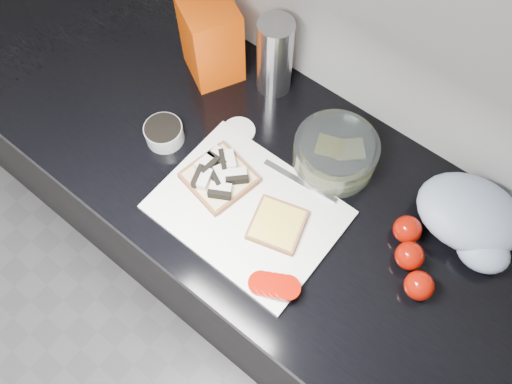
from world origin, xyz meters
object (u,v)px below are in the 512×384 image
Objects in this scene: cutting_board at (248,210)px; bread_bag at (211,40)px; glass_bowl at (335,154)px; steel_canister at (275,57)px.

bread_bag reaches higher than cutting_board.
glass_bowl is 0.93× the size of steel_canister.
steel_canister is at bearing 158.98° from glass_bowl.
glass_bowl is 0.93× the size of bread_bag.
bread_bag and steel_canister have the same top height.
cutting_board is 1.90× the size of bread_bag.
glass_bowl is 0.28m from steel_canister.
steel_canister is at bearing 47.53° from bread_bag.
glass_bowl is 0.42m from bread_bag.
bread_bag is (-0.41, 0.04, 0.07)m from glass_bowl.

